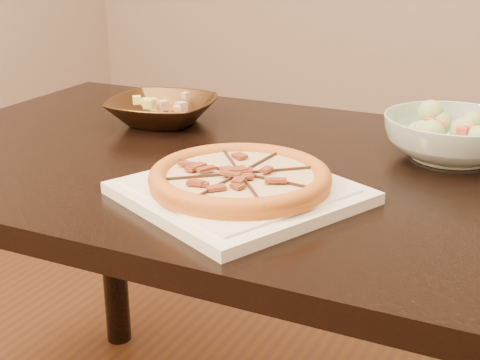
{
  "coord_description": "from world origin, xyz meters",
  "views": [
    {
      "loc": [
        0.36,
        -1.01,
        1.13
      ],
      "look_at": [
        -0.06,
        -0.17,
        0.78
      ],
      "focal_mm": 50.0,
      "sensor_mm": 36.0,
      "label": 1
    }
  ],
  "objects_px": {
    "dining_table": "(234,214)",
    "plate": "(240,192)",
    "salad_bowl": "(452,138)",
    "pizza": "(240,178)",
    "bronze_bowl": "(163,111)"
  },
  "relations": [
    {
      "from": "dining_table",
      "to": "plate",
      "type": "bearing_deg",
      "value": -59.66
    },
    {
      "from": "salad_bowl",
      "to": "plate",
      "type": "bearing_deg",
      "value": -125.54
    },
    {
      "from": "pizza",
      "to": "salad_bowl",
      "type": "relative_size",
      "value": 1.14
    },
    {
      "from": "pizza",
      "to": "dining_table",
      "type": "bearing_deg",
      "value": 120.33
    },
    {
      "from": "pizza",
      "to": "salad_bowl",
      "type": "xyz_separation_m",
      "value": [
        0.25,
        0.35,
        0.0
      ]
    },
    {
      "from": "bronze_bowl",
      "to": "pizza",
      "type": "bearing_deg",
      "value": -42.05
    },
    {
      "from": "dining_table",
      "to": "pizza",
      "type": "bearing_deg",
      "value": -59.67
    },
    {
      "from": "plate",
      "to": "salad_bowl",
      "type": "xyz_separation_m",
      "value": [
        0.25,
        0.35,
        0.03
      ]
    },
    {
      "from": "plate",
      "to": "bronze_bowl",
      "type": "xyz_separation_m",
      "value": [
        -0.34,
        0.31,
        0.02
      ]
    },
    {
      "from": "plate",
      "to": "salad_bowl",
      "type": "relative_size",
      "value": 1.67
    },
    {
      "from": "dining_table",
      "to": "salad_bowl",
      "type": "bearing_deg",
      "value": 25.51
    },
    {
      "from": "pizza",
      "to": "bronze_bowl",
      "type": "height_order",
      "value": "bronze_bowl"
    },
    {
      "from": "bronze_bowl",
      "to": "salad_bowl",
      "type": "distance_m",
      "value": 0.59
    },
    {
      "from": "dining_table",
      "to": "bronze_bowl",
      "type": "xyz_separation_m",
      "value": [
        -0.24,
        0.13,
        0.14
      ]
    },
    {
      "from": "dining_table",
      "to": "plate",
      "type": "distance_m",
      "value": 0.24
    }
  ]
}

